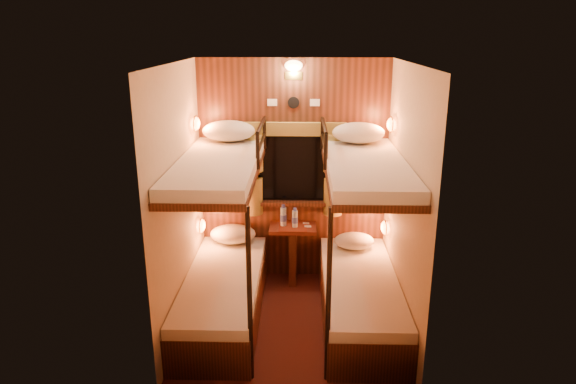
{
  "coord_description": "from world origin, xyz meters",
  "views": [
    {
      "loc": [
        0.09,
        -4.3,
        2.64
      ],
      "look_at": [
        -0.03,
        0.15,
        1.25
      ],
      "focal_mm": 32.0,
      "sensor_mm": 36.0,
      "label": 1
    }
  ],
  "objects_px": {
    "bunk_left": "(222,265)",
    "bunk_right": "(361,266)",
    "bottle_right": "(295,219)",
    "table": "(293,246)",
    "bottle_left": "(283,217)"
  },
  "relations": [
    {
      "from": "bunk_right",
      "to": "bottle_right",
      "type": "xyz_separation_m",
      "value": [
        -0.63,
        0.75,
        0.19
      ]
    },
    {
      "from": "bunk_right",
      "to": "bunk_left",
      "type": "bearing_deg",
      "value": 180.0
    },
    {
      "from": "table",
      "to": "bottle_right",
      "type": "height_order",
      "value": "bottle_right"
    },
    {
      "from": "bottle_left",
      "to": "bunk_left",
      "type": "bearing_deg",
      "value": -124.67
    },
    {
      "from": "table",
      "to": "bottle_left",
      "type": "xyz_separation_m",
      "value": [
        -0.1,
        0.01,
        0.34
      ]
    },
    {
      "from": "bunk_right",
      "to": "bottle_left",
      "type": "bearing_deg",
      "value": 133.56
    },
    {
      "from": "bunk_right",
      "to": "bottle_right",
      "type": "bearing_deg",
      "value": 129.87
    },
    {
      "from": "bunk_left",
      "to": "bottle_left",
      "type": "bearing_deg",
      "value": 55.33
    },
    {
      "from": "bunk_left",
      "to": "bottle_left",
      "type": "relative_size",
      "value": 7.91
    },
    {
      "from": "bunk_left",
      "to": "bottle_left",
      "type": "distance_m",
      "value": 0.98
    },
    {
      "from": "bunk_right",
      "to": "bottle_left",
      "type": "distance_m",
      "value": 1.11
    },
    {
      "from": "bunk_left",
      "to": "bottle_right",
      "type": "distance_m",
      "value": 1.02
    },
    {
      "from": "bunk_left",
      "to": "bunk_right",
      "type": "xyz_separation_m",
      "value": [
        1.3,
        0.0,
        0.0
      ]
    },
    {
      "from": "bunk_right",
      "to": "bottle_left",
      "type": "relative_size",
      "value": 7.91
    },
    {
      "from": "table",
      "to": "bottle_right",
      "type": "xyz_separation_m",
      "value": [
        0.02,
        -0.03,
        0.33
      ]
    }
  ]
}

